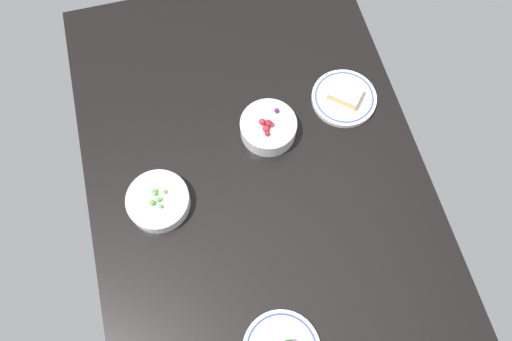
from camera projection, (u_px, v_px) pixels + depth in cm
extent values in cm
cube|color=black|center=(256.00, 176.00, 139.64)|extent=(136.34, 91.31, 4.00)
cylinder|color=silver|center=(268.00, 128.00, 140.35)|extent=(15.62, 15.62, 5.09)
torus|color=silver|center=(269.00, 124.00, 138.01)|extent=(15.80, 15.80, 0.80)
sphere|color=maroon|center=(268.00, 122.00, 137.16)|extent=(1.72, 1.72, 1.72)
sphere|color=#B2232D|center=(266.00, 129.00, 136.31)|extent=(1.92, 1.92, 1.92)
sphere|color=maroon|center=(267.00, 134.00, 135.99)|extent=(1.47, 1.47, 1.47)
sphere|color=#59144C|center=(277.00, 111.00, 138.76)|extent=(1.42, 1.42, 1.42)
sphere|color=maroon|center=(269.00, 123.00, 136.88)|extent=(2.02, 2.02, 2.02)
sphere|color=#B2232D|center=(271.00, 124.00, 137.05)|extent=(1.54, 1.54, 1.54)
sphere|color=#B2232D|center=(262.00, 122.00, 137.16)|extent=(1.87, 1.87, 1.87)
cylinder|color=silver|center=(158.00, 201.00, 132.67)|extent=(16.52, 16.52, 3.77)
torus|color=silver|center=(157.00, 199.00, 130.93)|extent=(16.66, 16.66, 0.80)
sphere|color=#599E38|center=(160.00, 199.00, 130.33)|extent=(1.08, 1.08, 1.08)
sphere|color=#599E38|center=(161.00, 206.00, 129.53)|extent=(1.15, 1.15, 1.15)
sphere|color=#599E38|center=(156.00, 191.00, 131.19)|extent=(1.13, 1.13, 1.13)
sphere|color=#599E38|center=(158.00, 200.00, 130.19)|extent=(1.23, 1.23, 1.23)
sphere|color=#599E38|center=(152.00, 203.00, 129.72)|extent=(1.52, 1.52, 1.52)
sphere|color=#599E38|center=(154.00, 191.00, 131.15)|extent=(1.10, 1.10, 1.10)
sphere|color=#599E38|center=(155.00, 194.00, 130.86)|extent=(1.19, 1.19, 1.19)
sphere|color=#599E38|center=(165.00, 192.00, 131.09)|extent=(1.15, 1.15, 1.15)
cylinder|color=silver|center=(344.00, 98.00, 146.11)|extent=(18.75, 18.75, 1.50)
torus|color=#33478C|center=(344.00, 97.00, 145.42)|extent=(17.00, 17.00, 0.50)
cube|color=beige|center=(345.00, 96.00, 144.86)|extent=(10.70, 10.96, 1.20)
cube|color=#E5B24C|center=(345.00, 94.00, 143.94)|extent=(10.70, 10.96, 0.80)
cube|color=beige|center=(346.00, 92.00, 143.02)|extent=(10.70, 10.96, 1.20)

